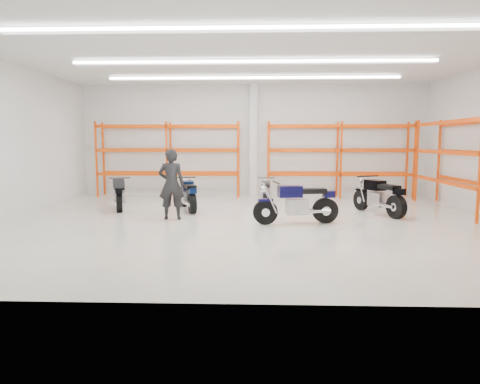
{
  "coord_description": "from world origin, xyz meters",
  "views": [
    {
      "loc": [
        0.07,
        -11.62,
        2.21
      ],
      "look_at": [
        -0.36,
        0.5,
        0.78
      ],
      "focal_mm": 32.0,
      "sensor_mm": 36.0,
      "label": 1
    }
  ],
  "objects_px": {
    "motorcycle_back_d": "(380,197)",
    "standing_man": "(171,184)",
    "motorcycle_back_c": "(266,193)",
    "structural_column": "(253,141)",
    "motorcycle_back_b": "(188,196)",
    "motorcycle_back_a": "(120,194)",
    "motorcycle_main": "(300,204)"
  },
  "relations": [
    {
      "from": "motorcycle_back_c",
      "to": "motorcycle_back_d",
      "type": "bearing_deg",
      "value": -29.66
    },
    {
      "from": "motorcycle_back_d",
      "to": "structural_column",
      "type": "bearing_deg",
      "value": 130.85
    },
    {
      "from": "motorcycle_back_a",
      "to": "standing_man",
      "type": "bearing_deg",
      "value": -38.78
    },
    {
      "from": "motorcycle_back_a",
      "to": "standing_man",
      "type": "height_order",
      "value": "standing_man"
    },
    {
      "from": "motorcycle_main",
      "to": "motorcycle_back_a",
      "type": "relative_size",
      "value": 1.12
    },
    {
      "from": "motorcycle_main",
      "to": "motorcycle_back_c",
      "type": "height_order",
      "value": "motorcycle_main"
    },
    {
      "from": "motorcycle_main",
      "to": "motorcycle_back_c",
      "type": "distance_m",
      "value": 3.57
    },
    {
      "from": "motorcycle_back_b",
      "to": "structural_column",
      "type": "bearing_deg",
      "value": 61.94
    },
    {
      "from": "motorcycle_back_c",
      "to": "structural_column",
      "type": "xyz_separation_m",
      "value": [
        -0.44,
        2.52,
        1.82
      ]
    },
    {
      "from": "motorcycle_main",
      "to": "motorcycle_back_d",
      "type": "height_order",
      "value": "motorcycle_main"
    },
    {
      "from": "motorcycle_back_a",
      "to": "standing_man",
      "type": "relative_size",
      "value": 1.04
    },
    {
      "from": "motorcycle_back_a",
      "to": "motorcycle_back_c",
      "type": "height_order",
      "value": "motorcycle_back_a"
    },
    {
      "from": "motorcycle_main",
      "to": "structural_column",
      "type": "relative_size",
      "value": 0.52
    },
    {
      "from": "motorcycle_back_b",
      "to": "motorcycle_back_a",
      "type": "bearing_deg",
      "value": 178.15
    },
    {
      "from": "structural_column",
      "to": "motorcycle_back_c",
      "type": "bearing_deg",
      "value": -79.99
    },
    {
      "from": "motorcycle_main",
      "to": "motorcycle_back_d",
      "type": "distance_m",
      "value": 3.0
    },
    {
      "from": "motorcycle_back_d",
      "to": "standing_man",
      "type": "xyz_separation_m",
      "value": [
        -6.17,
        -0.97,
        0.47
      ]
    },
    {
      "from": "motorcycle_main",
      "to": "motorcycle_back_c",
      "type": "xyz_separation_m",
      "value": [
        -0.83,
        3.47,
        -0.11
      ]
    },
    {
      "from": "motorcycle_back_a",
      "to": "motorcycle_back_d",
      "type": "bearing_deg",
      "value": -4.59
    },
    {
      "from": "motorcycle_back_d",
      "to": "structural_column",
      "type": "distance_m",
      "value": 6.15
    },
    {
      "from": "motorcycle_back_b",
      "to": "motorcycle_back_c",
      "type": "relative_size",
      "value": 1.1
    },
    {
      "from": "structural_column",
      "to": "motorcycle_back_a",
      "type": "bearing_deg",
      "value": -138.67
    },
    {
      "from": "motorcycle_back_c",
      "to": "standing_man",
      "type": "xyz_separation_m",
      "value": [
        -2.75,
        -2.92,
        0.58
      ]
    },
    {
      "from": "motorcycle_back_a",
      "to": "motorcycle_back_c",
      "type": "distance_m",
      "value": 4.95
    },
    {
      "from": "motorcycle_main",
      "to": "structural_column",
      "type": "xyz_separation_m",
      "value": [
        -1.28,
        5.99,
        1.71
      ]
    },
    {
      "from": "motorcycle_main",
      "to": "motorcycle_back_b",
      "type": "bearing_deg",
      "value": 147.85
    },
    {
      "from": "motorcycle_back_d",
      "to": "standing_man",
      "type": "height_order",
      "value": "standing_man"
    },
    {
      "from": "motorcycle_main",
      "to": "standing_man",
      "type": "relative_size",
      "value": 1.16
    },
    {
      "from": "motorcycle_main",
      "to": "motorcycle_back_b",
      "type": "height_order",
      "value": "motorcycle_main"
    },
    {
      "from": "motorcycle_back_a",
      "to": "motorcycle_back_c",
      "type": "bearing_deg",
      "value": 15.1
    },
    {
      "from": "motorcycle_back_c",
      "to": "standing_man",
      "type": "height_order",
      "value": "standing_man"
    },
    {
      "from": "structural_column",
      "to": "motorcycle_back_b",
      "type": "bearing_deg",
      "value": -118.06
    }
  ]
}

